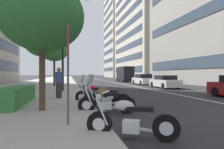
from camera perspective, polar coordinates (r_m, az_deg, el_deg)
name	(u,v)px	position (r m, az deg, el deg)	size (l,w,h in m)	color
sidewalk_right_plaza	(48,82)	(34.58, -18.70, -2.17)	(160.00, 9.08, 0.15)	#A39E93
lane_centre_stripe	(106,81)	(40.13, -1.96, -1.93)	(110.00, 0.16, 0.01)	silver
motorcycle_under_tarp	(130,121)	(4.50, 5.56, -13.86)	(1.07, 1.98, 1.08)	black
motorcycle_nearest_camera	(106,102)	(7.16, -1.92, -8.29)	(0.75, 2.13, 1.48)	black
motorcycle_far_end_row	(106,98)	(8.35, -1.94, -7.08)	(1.04, 2.00, 1.48)	black
motorcycle_mid_row	(95,94)	(9.75, -5.10, -6.04)	(0.77, 2.09, 1.48)	black
car_following_behind	(165,82)	(20.78, 15.67, -2.19)	(4.24, 1.94, 1.34)	beige
car_mid_block_traffic	(143,80)	(26.90, 9.35, -1.53)	(4.43, 1.89, 1.47)	silver
delivery_van_ahead	(125,74)	(36.02, 3.91, 0.22)	(5.39, 2.06, 2.85)	black
parking_sign_by_curb	(68,62)	(5.15, -13.09, 3.82)	(0.32, 0.06, 2.68)	#47494C
street_lamp_with_banners	(67,32)	(15.86, -13.45, 12.28)	(1.26, 2.30, 7.68)	#232326
clipped_hedge_bed	(14,95)	(9.61, -27.50, -5.65)	(4.21, 1.10, 0.75)	#337033
street_tree_mid_sidewalk	(42,16)	(7.75, -20.39, 16.24)	(3.10, 3.10, 4.82)	#473323
street_tree_by_lamp_post	(43,41)	(14.93, -20.14, 9.48)	(2.77, 2.77, 4.95)	#473323
street_tree_near_plaza_corner	(54,49)	(21.96, -17.07, 7.33)	(3.17, 3.17, 5.44)	#473323
pedestrian_on_plaza	(59,82)	(10.94, -15.77, -2.33)	(0.47, 0.39, 1.71)	#2D2D33
office_tower_far_left_down_avenue	(150,23)	(59.12, 11.38, 15.13)	(26.81, 14.73, 33.46)	beige
office_tower_near_left	(126,28)	(84.23, 4.24, 13.80)	(19.35, 16.01, 42.59)	#B7B2A3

